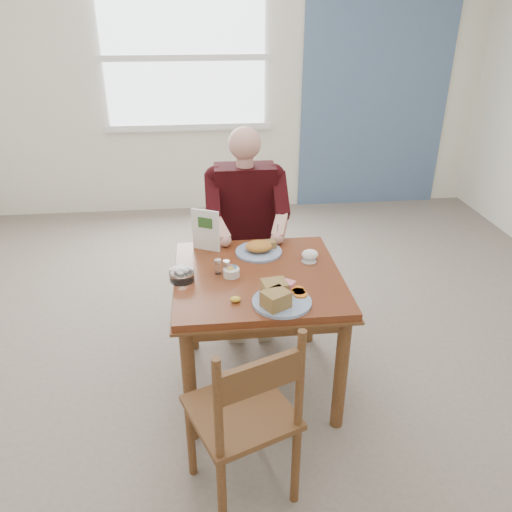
{
  "coord_description": "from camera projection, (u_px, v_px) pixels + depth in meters",
  "views": [
    {
      "loc": [
        -0.27,
        -2.37,
        2.06
      ],
      "look_at": [
        -0.01,
        0.0,
        0.86
      ],
      "focal_mm": 35.0,
      "sensor_mm": 36.0,
      "label": 1
    }
  ],
  "objects": [
    {
      "name": "table",
      "position": [
        258.0,
        292.0,
        2.77
      ],
      "size": [
        0.92,
        0.92,
        0.75
      ],
      "color": "maroon",
      "rests_on": "ground"
    },
    {
      "name": "napkin",
      "position": [
        310.0,
        255.0,
        2.86
      ],
      "size": [
        0.1,
        0.09,
        0.06
      ],
      "primitive_type": "ellipsoid",
      "rotation": [
        0.0,
        0.0,
        0.11
      ],
      "color": "white",
      "rests_on": "table"
    },
    {
      "name": "menu",
      "position": [
        206.0,
        230.0,
        2.93
      ],
      "size": [
        0.16,
        0.09,
        0.25
      ],
      "color": "white",
      "rests_on": "table"
    },
    {
      "name": "creamer",
      "position": [
        182.0,
        275.0,
        2.64
      ],
      "size": [
        0.16,
        0.16,
        0.06
      ],
      "color": "white",
      "rests_on": "table"
    },
    {
      "name": "lemon_wedge",
      "position": [
        236.0,
        299.0,
        2.46
      ],
      "size": [
        0.06,
        0.05,
        0.03
      ],
      "primitive_type": "ellipsoid",
      "rotation": [
        0.0,
        0.0,
        -0.3
      ],
      "color": "yellow",
      "rests_on": "table"
    },
    {
      "name": "chair_far",
      "position": [
        245.0,
        254.0,
        3.55
      ],
      "size": [
        0.42,
        0.42,
        0.95
      ],
      "color": "brown",
      "rests_on": "ground"
    },
    {
      "name": "caddy",
      "position": [
        231.0,
        272.0,
        2.69
      ],
      "size": [
        0.11,
        0.11,
        0.07
      ],
      "color": "white",
      "rests_on": "table"
    },
    {
      "name": "metal_dish",
      "position": [
        309.0,
        262.0,
        2.84
      ],
      "size": [
        0.1,
        0.1,
        0.01
      ],
      "primitive_type": "cylinder",
      "rotation": [
        0.0,
        0.0,
        -0.1
      ],
      "color": "silver",
      "rests_on": "table"
    },
    {
      "name": "window",
      "position": [
        184.0,
        58.0,
        4.93
      ],
      "size": [
        1.72,
        0.04,
        1.42
      ],
      "color": "white",
      "rests_on": "wall_back"
    },
    {
      "name": "near_plate",
      "position": [
        279.0,
        297.0,
        2.44
      ],
      "size": [
        0.38,
        0.38,
        0.1
      ],
      "color": "white",
      "rests_on": "table"
    },
    {
      "name": "floor",
      "position": [
        258.0,
        381.0,
        3.05
      ],
      "size": [
        6.0,
        6.0,
        0.0
      ],
      "primitive_type": "plane",
      "color": "#6B5F56",
      "rests_on": "ground"
    },
    {
      "name": "diner",
      "position": [
        246.0,
        215.0,
        3.32
      ],
      "size": [
        0.53,
        0.56,
        1.39
      ],
      "color": "gray",
      "rests_on": "chair_far"
    },
    {
      "name": "far_plate",
      "position": [
        259.0,
        249.0,
        2.94
      ],
      "size": [
        0.34,
        0.34,
        0.07
      ],
      "color": "white",
      "rests_on": "table"
    },
    {
      "name": "accent_panel",
      "position": [
        378.0,
        76.0,
        5.23
      ],
      "size": [
        1.6,
        0.02,
        2.8
      ],
      "primitive_type": "cube",
      "color": "slate",
      "rests_on": "ground"
    },
    {
      "name": "shakers",
      "position": [
        222.0,
        267.0,
        2.7
      ],
      "size": [
        0.09,
        0.07,
        0.08
      ],
      "color": "white",
      "rests_on": "table"
    },
    {
      "name": "chair_near",
      "position": [
        246.0,
        417.0,
        2.14
      ],
      "size": [
        0.54,
        0.54,
        0.95
      ],
      "color": "brown",
      "rests_on": "ground"
    },
    {
      "name": "wall_back",
      "position": [
        225.0,
        78.0,
        5.09
      ],
      "size": [
        5.5,
        0.0,
        5.5
      ],
      "primitive_type": "plane",
      "rotation": [
        1.57,
        0.0,
        0.0
      ],
      "color": "white",
      "rests_on": "ground"
    }
  ]
}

